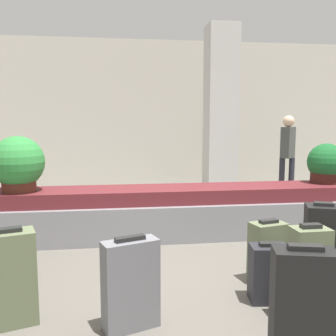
{
  "coord_description": "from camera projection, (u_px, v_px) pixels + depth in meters",
  "views": [
    {
      "loc": [
        -0.63,
        -3.23,
        1.47
      ],
      "look_at": [
        0.0,
        1.43,
        0.88
      ],
      "focal_mm": 40.0,
      "sensor_mm": 36.0,
      "label": 1
    }
  ],
  "objects": [
    {
      "name": "carousel",
      "position": [
        168.0,
        213.0,
        4.81
      ],
      "size": [
        7.05,
        0.78,
        0.63
      ],
      "color": "gray",
      "rests_on": "ground_plane"
    },
    {
      "name": "suitcase_0",
      "position": [
        131.0,
        284.0,
        2.63
      ],
      "size": [
        0.42,
        0.28,
        0.67
      ],
      "rotation": [
        0.0,
        0.0,
        0.34
      ],
      "color": "slate",
      "rests_on": "ground_plane"
    },
    {
      "name": "suitcase_1",
      "position": [
        10.0,
        278.0,
        2.68
      ],
      "size": [
        0.41,
        0.32,
        0.72
      ],
      "rotation": [
        0.0,
        0.0,
        0.31
      ],
      "color": "#5B6647",
      "rests_on": "ground_plane"
    },
    {
      "name": "suitcase_6",
      "position": [
        302.0,
        312.0,
        2.15
      ],
      "size": [
        0.39,
        0.28,
        0.78
      ],
      "rotation": [
        0.0,
        0.0,
        -0.25
      ],
      "color": "black",
      "rests_on": "ground_plane"
    },
    {
      "name": "traveler_0",
      "position": [
        288.0,
        149.0,
        7.27
      ],
      "size": [
        0.36,
        0.35,
        1.57
      ],
      "rotation": [
        0.0,
        0.0,
        0.75
      ],
      "color": "#282833",
      "rests_on": "ground_plane"
    },
    {
      "name": "suitcase_8",
      "position": [
        269.0,
        273.0,
        3.05
      ],
      "size": [
        0.33,
        0.25,
        0.5
      ],
      "rotation": [
        0.0,
        0.0,
        -0.12
      ],
      "color": "#232328",
      "rests_on": "ground_plane"
    },
    {
      "name": "pillar",
      "position": [
        221.0,
        114.0,
        6.95
      ],
      "size": [
        0.55,
        0.55,
        3.2
      ],
      "color": "silver",
      "rests_on": "ground_plane"
    },
    {
      "name": "suitcase_4",
      "position": [
        268.0,
        252.0,
        3.42
      ],
      "size": [
        0.35,
        0.27,
        0.58
      ],
      "rotation": [
        0.0,
        0.0,
        0.23
      ],
      "color": "#5B6647",
      "rests_on": "ground_plane"
    },
    {
      "name": "back_wall",
      "position": [
        146.0,
        115.0,
        8.17
      ],
      "size": [
        18.0,
        0.06,
        3.2
      ],
      "color": "beige",
      "rests_on": "ground_plane"
    },
    {
      "name": "potted_plant_1",
      "position": [
        326.0,
        164.0,
        5.11
      ],
      "size": [
        0.51,
        0.51,
        0.54
      ],
      "color": "#381914",
      "rests_on": "carousel"
    },
    {
      "name": "ground_plane",
      "position": [
        189.0,
        282.0,
        3.44
      ],
      "size": [
        18.0,
        18.0,
        0.0
      ],
      "primitive_type": "plane",
      "color": "#59544C"
    },
    {
      "name": "suitcase_2",
      "position": [
        308.0,
        275.0,
        2.7
      ],
      "size": [
        0.27,
        0.19,
        0.74
      ],
      "rotation": [
        0.0,
        0.0,
        0.02
      ],
      "color": "#5B6647",
      "rests_on": "ground_plane"
    },
    {
      "name": "potted_plant_0",
      "position": [
        18.0,
        164.0,
        4.45
      ],
      "size": [
        0.62,
        0.62,
        0.67
      ],
      "color": "#4C2319",
      "rests_on": "carousel"
    },
    {
      "name": "suitcase_7",
      "position": [
        321.0,
        245.0,
        3.35
      ],
      "size": [
        0.36,
        0.33,
        0.75
      ],
      "rotation": [
        0.0,
        0.0,
        -0.35
      ],
      "color": "black",
      "rests_on": "ground_plane"
    }
  ]
}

